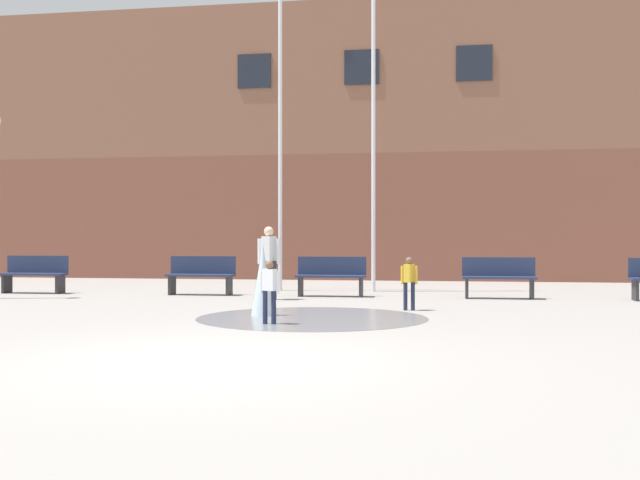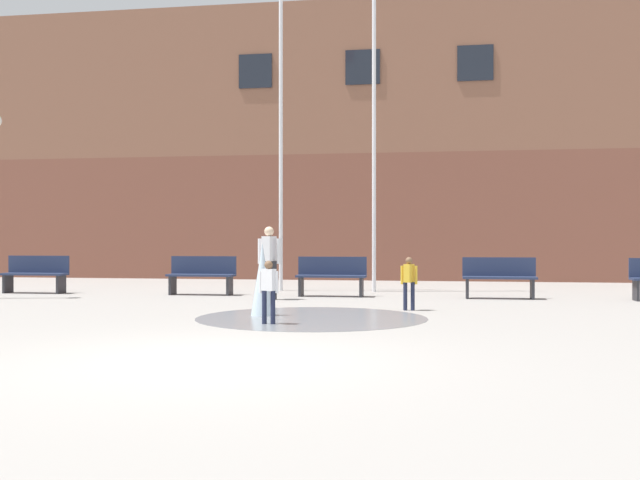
# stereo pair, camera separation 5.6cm
# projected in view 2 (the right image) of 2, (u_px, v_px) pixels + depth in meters

# --- Properties ---
(ground_plane) EXTENTS (100.00, 100.00, 0.00)m
(ground_plane) POSITION_uv_depth(u_px,v_px,m) (209.00, 361.00, 8.11)
(ground_plane) COLOR gray
(library_building) EXTENTS (36.00, 6.05, 9.00)m
(library_building) POSITION_uv_depth(u_px,v_px,m) (372.00, 150.00, 26.68)
(library_building) COLOR brown
(library_building) RESTS_ON ground
(splash_fountain) EXTENTS (3.87, 3.87, 1.25)m
(splash_fountain) POSITION_uv_depth(u_px,v_px,m) (280.00, 293.00, 12.73)
(splash_fountain) COLOR gray
(splash_fountain) RESTS_ON ground
(park_bench_far_left) EXTENTS (1.60, 0.44, 0.91)m
(park_bench_far_left) POSITION_uv_depth(u_px,v_px,m) (36.00, 273.00, 18.23)
(park_bench_far_left) COLOR #28282D
(park_bench_far_left) RESTS_ON ground
(park_bench_left_of_flagpoles) EXTENTS (1.60, 0.44, 0.91)m
(park_bench_left_of_flagpoles) POSITION_uv_depth(u_px,v_px,m) (202.00, 274.00, 17.67)
(park_bench_left_of_flagpoles) COLOR #28282D
(park_bench_left_of_flagpoles) RESTS_ON ground
(park_bench_under_left_flagpole) EXTENTS (1.60, 0.44, 0.91)m
(park_bench_under_left_flagpole) POSITION_uv_depth(u_px,v_px,m) (331.00, 275.00, 17.18)
(park_bench_under_left_flagpole) COLOR #28282D
(park_bench_under_left_flagpole) RESTS_ON ground
(park_bench_under_right_flagpole) EXTENTS (1.60, 0.44, 0.91)m
(park_bench_under_right_flagpole) POSITION_uv_depth(u_px,v_px,m) (499.00, 277.00, 16.54)
(park_bench_under_right_flagpole) COLOR #28282D
(park_bench_under_right_flagpole) RESTS_ON ground
(child_running) EXTENTS (0.31, 0.19, 0.99)m
(child_running) POSITION_uv_depth(u_px,v_px,m) (269.00, 287.00, 11.58)
(child_running) COLOR #1E233D
(child_running) RESTS_ON ground
(adult_in_red) EXTENTS (0.50, 0.38, 1.59)m
(adult_in_red) POSITION_uv_depth(u_px,v_px,m) (269.00, 257.00, 16.25)
(adult_in_red) COLOR #28282D
(adult_in_red) RESTS_ON ground
(child_in_fountain) EXTENTS (0.31, 0.24, 0.99)m
(child_in_fountain) POSITION_uv_depth(u_px,v_px,m) (409.00, 279.00, 13.81)
(child_in_fountain) COLOR #1E233D
(child_in_fountain) RESTS_ON ground
(flagpole_left) EXTENTS (0.80, 0.10, 8.97)m
(flagpole_left) POSITION_uv_depth(u_px,v_px,m) (282.00, 105.00, 19.09)
(flagpole_left) COLOR silver
(flagpole_left) RESTS_ON ground
(flagpole_right) EXTENTS (0.80, 0.10, 8.70)m
(flagpole_right) POSITION_uv_depth(u_px,v_px,m) (375.00, 108.00, 18.70)
(flagpole_right) COLOR silver
(flagpole_right) RESTS_ON ground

